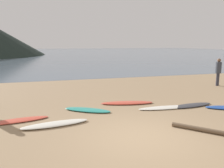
# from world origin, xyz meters

# --- Properties ---
(ground_plane) EXTENTS (120.00, 120.00, 0.20)m
(ground_plane) POSITION_xyz_m (0.00, 10.00, -0.10)
(ground_plane) COLOR #997C5B
(ground_plane) RESTS_ON ground
(ocean_water) EXTENTS (140.00, 100.00, 0.01)m
(ocean_water) POSITION_xyz_m (0.00, 61.16, 0.00)
(ocean_water) COLOR slate
(ocean_water) RESTS_ON ground
(surfboard_0) EXTENTS (2.17, 0.84, 0.07)m
(surfboard_0) POSITION_xyz_m (-3.61, 2.49, 0.03)
(surfboard_0) COLOR #D84C38
(surfboard_0) RESTS_ON ground
(surfboard_1) EXTENTS (2.27, 0.83, 0.10)m
(surfboard_1) POSITION_xyz_m (-2.36, 1.72, 0.05)
(surfboard_1) COLOR silver
(surfboard_1) RESTS_ON ground
(surfboard_2) EXTENTS (1.92, 1.51, 0.09)m
(surfboard_2) POSITION_xyz_m (-1.03, 3.05, 0.05)
(surfboard_2) COLOR teal
(surfboard_2) RESTS_ON ground
(surfboard_3) EXTENTS (2.40, 1.01, 0.09)m
(surfboard_3) POSITION_xyz_m (0.87, 3.65, 0.04)
(surfboard_3) COLOR #D84C38
(surfboard_3) RESTS_ON ground
(surfboard_4) EXTENTS (2.53, 0.66, 0.07)m
(surfboard_4) POSITION_xyz_m (2.22, 2.50, 0.03)
(surfboard_4) COLOR silver
(surfboard_4) RESTS_ON ground
(surfboard_5) EXTENTS (2.14, 0.79, 0.07)m
(surfboard_5) POSITION_xyz_m (3.39, 2.49, 0.04)
(surfboard_5) COLOR #333338
(surfboard_5) RESTS_ON ground
(person_1) EXTENTS (0.35, 0.35, 1.73)m
(person_1) POSITION_xyz_m (7.94, 6.23, 1.02)
(person_1) COLOR #2D2D38
(person_1) RESTS_ON ground
(driftwood_log) EXTENTS (1.69, 1.81, 0.14)m
(driftwood_log) POSITION_xyz_m (2.11, -0.30, 0.07)
(driftwood_log) COLOR brown
(driftwood_log) RESTS_ON ground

